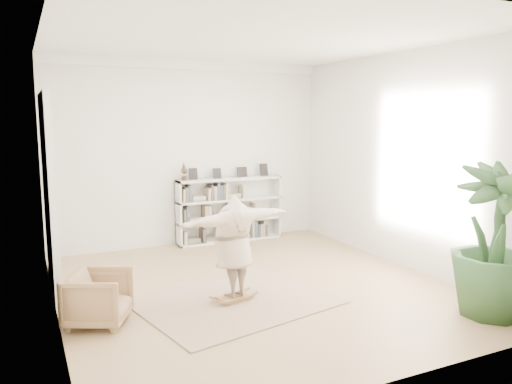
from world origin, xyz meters
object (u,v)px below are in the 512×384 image
(armchair, at_px, (98,298))
(houseplant, at_px, (495,240))
(bookshelf, at_px, (229,210))
(person, at_px, (234,243))
(rocker_board, at_px, (234,297))

(armchair, distance_m, houseplant, 4.97)
(houseplant, bearing_deg, bookshelf, 106.77)
(person, relative_size, houseplant, 0.89)
(bookshelf, height_order, armchair, bookshelf)
(bookshelf, relative_size, rocker_board, 4.41)
(rocker_board, bearing_deg, armchair, 167.36)
(rocker_board, relative_size, houseplant, 0.26)
(bookshelf, height_order, rocker_board, bookshelf)
(person, bearing_deg, rocker_board, 168.22)
(armchair, relative_size, person, 0.41)
(bookshelf, xyz_separation_m, rocker_board, (-1.26, -3.23, -0.57))
(person, bearing_deg, bookshelf, -123.18)
(bookshelf, xyz_separation_m, armchair, (-3.04, -3.20, -0.31))
(armchair, xyz_separation_m, rocker_board, (1.78, -0.03, -0.26))
(person, distance_m, houseplant, 3.34)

